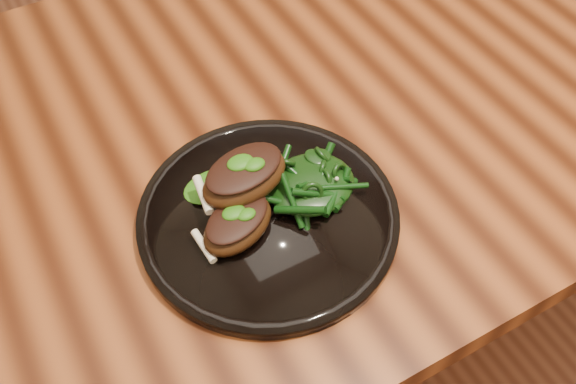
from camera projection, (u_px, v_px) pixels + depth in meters
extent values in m
plane|color=#592A19|center=(342.00, 316.00, 1.51)|extent=(4.00, 4.00, 0.00)
cube|color=#371306|center=(375.00, 80.00, 0.94)|extent=(1.60, 0.80, 0.04)
cylinder|color=#37190C|center=(525.00, 20.00, 1.64)|extent=(0.06, 0.06, 0.71)
cylinder|color=black|center=(268.00, 217.00, 0.75)|extent=(0.30, 0.30, 0.02)
torus|color=black|center=(268.00, 216.00, 0.74)|extent=(0.30, 0.30, 0.02)
cylinder|color=black|center=(268.00, 214.00, 0.74)|extent=(0.20, 0.20, 0.00)
ellipsoid|color=#3B1D0B|center=(238.00, 225.00, 0.71)|extent=(0.11, 0.09, 0.04)
ellipsoid|color=black|center=(237.00, 217.00, 0.69)|extent=(0.10, 0.08, 0.01)
cylinder|color=beige|center=(204.00, 246.00, 0.70)|extent=(0.01, 0.05, 0.01)
ellipsoid|color=#174B08|center=(237.00, 214.00, 0.69)|extent=(0.03, 0.02, 0.01)
ellipsoid|color=#3B1D0B|center=(245.00, 178.00, 0.72)|extent=(0.12, 0.09, 0.04)
ellipsoid|color=black|center=(244.00, 168.00, 0.71)|extent=(0.11, 0.08, 0.01)
cylinder|color=beige|center=(203.00, 195.00, 0.72)|extent=(0.02, 0.05, 0.01)
ellipsoid|color=#174B08|center=(244.00, 164.00, 0.70)|extent=(0.03, 0.02, 0.01)
ellipsoid|color=#174B08|center=(214.00, 186.00, 0.76)|extent=(0.08, 0.05, 0.00)
ellipsoid|color=black|center=(311.00, 184.00, 0.75)|extent=(0.11, 0.09, 0.02)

